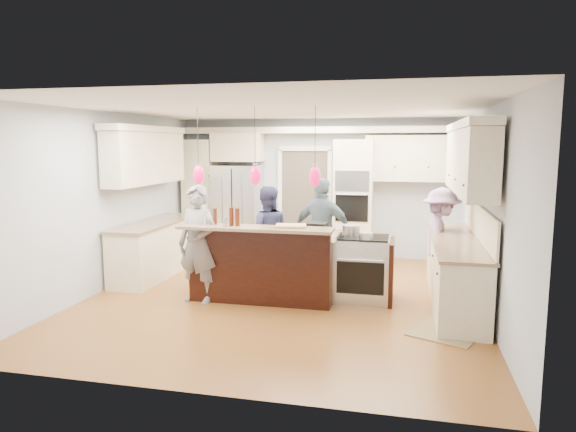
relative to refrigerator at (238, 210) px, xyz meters
name	(u,v)px	position (x,y,z in m)	size (l,w,h in m)	color
ground_plane	(283,297)	(1.55, -2.64, -0.90)	(6.00, 6.00, 0.00)	brown
room_shell	(283,172)	(1.55, -2.64, 0.92)	(5.54, 6.04, 2.72)	#B2BCC6
refrigerator	(238,210)	(0.00, 0.00, 0.00)	(0.90, 0.70, 1.80)	#B7B7BC
oven_column	(353,201)	(2.30, 0.03, 0.25)	(0.72, 0.69, 2.30)	beige
back_upper_cabinets	(278,172)	(0.80, 0.12, 0.77)	(5.30, 0.61, 2.54)	beige
right_counter_run	(460,229)	(3.99, -2.34, 0.16)	(0.64, 3.10, 2.51)	beige
left_cabinets	(152,213)	(-0.89, -1.84, 0.16)	(0.64, 2.30, 2.51)	beige
kitchen_island	(268,263)	(1.30, -2.57, -0.41)	(2.10, 1.46, 1.12)	black
island_range	(364,269)	(2.71, -2.49, -0.44)	(0.82, 0.71, 0.92)	#B7B7BC
pendant_lights	(255,175)	(1.30, -3.15, 0.90)	(1.75, 0.15, 1.03)	black
person_bar_end	(198,244)	(0.44, -3.09, -0.07)	(0.60, 0.40, 1.65)	slate
person_far_left	(267,234)	(1.08, -1.79, -0.13)	(0.75, 0.59, 1.55)	navy
person_far_right	(323,232)	(2.00, -1.79, -0.05)	(0.99, 0.41, 1.69)	slate
person_range_side	(441,239)	(3.80, -1.65, -0.12)	(1.01, 0.58, 1.56)	#9B7BA5
floor_rug	(451,328)	(3.83, -3.44, -0.89)	(0.73, 1.07, 0.01)	olive
water_bottle	(205,214)	(0.56, -3.11, 0.35)	(0.06, 0.06, 0.27)	silver
beer_bottle_a	(215,216)	(0.71, -3.11, 0.33)	(0.06, 0.06, 0.22)	#48190D
beer_bottle_b	(231,217)	(0.96, -3.17, 0.34)	(0.06, 0.06, 0.25)	#48190D
beer_bottle_c	(237,217)	(1.05, -3.17, 0.34)	(0.06, 0.06, 0.24)	#48190D
drink_can	(225,222)	(0.90, -3.26, 0.28)	(0.06, 0.06, 0.12)	#B7B7BC
cutting_board	(291,226)	(1.77, -3.11, 0.24)	(0.40, 0.28, 0.03)	tan
pot_large	(351,230)	(2.51, -2.42, 0.09)	(0.25, 0.25, 0.15)	#B7B7BC
pot_small	(366,236)	(2.74, -2.68, 0.07)	(0.19, 0.19, 0.09)	#B7B7BC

